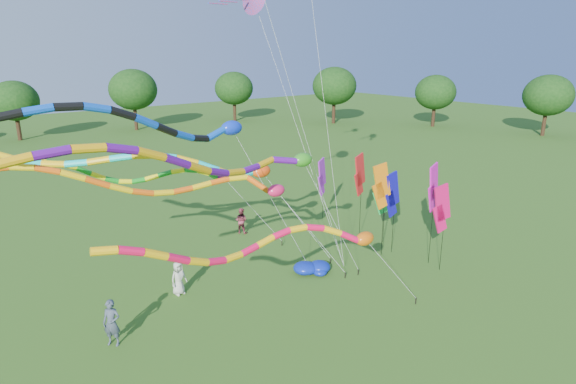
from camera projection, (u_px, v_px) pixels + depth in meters
ground at (370, 323)px, 19.48m from camera, size 160.00×160.00×0.00m
tree_ring at (298, 165)px, 22.39m from camera, size 119.42×118.17×9.41m
tube_kite_red at (284, 243)px, 16.35m from camera, size 12.65×1.48×6.23m
tube_kite_orange at (174, 184)px, 19.34m from camera, size 13.96×4.86×7.36m
tube_kite_purple at (205, 162)px, 15.57m from camera, size 16.18×2.05×8.93m
tube_kite_blue at (131, 125)px, 16.25m from camera, size 15.84×1.63×9.77m
tube_kite_cyan at (155, 164)px, 20.53m from camera, size 14.98×5.77×8.09m
tube_kite_green at (164, 175)px, 22.94m from camera, size 11.49×2.35×6.67m
banner_pole_blue_b at (392, 195)px, 25.20m from camera, size 1.16×0.09×4.59m
banner_pole_orange at (381, 187)px, 24.65m from camera, size 1.14×0.37×5.15m
banner_pole_magenta_b at (433, 188)px, 23.61m from camera, size 1.15×0.34×5.37m
banner_pole_red at (360, 175)px, 27.16m from camera, size 1.15×0.34×5.09m
banner_pole_violet at (322, 177)px, 30.56m from camera, size 1.10×0.54×4.10m
banner_pole_magenta_a at (442, 209)px, 23.14m from camera, size 1.15×0.33×4.53m
banner_pole_green at (382, 193)px, 26.77m from camera, size 1.10×0.52×4.20m
blue_nylon_heap at (311, 268)px, 23.79m from camera, size 1.90×1.53×0.54m
person_a at (179, 278)px, 21.57m from camera, size 0.82×0.60×1.56m
person_b at (112, 323)px, 17.78m from camera, size 0.78×0.78×1.83m
person_c at (241, 221)px, 28.82m from camera, size 0.92×0.96×1.57m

